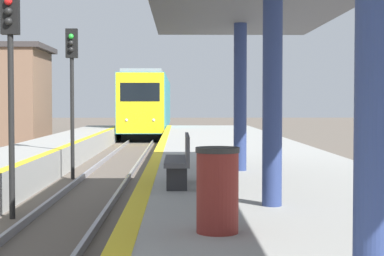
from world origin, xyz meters
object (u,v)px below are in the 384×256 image
Objects in this scene: train at (149,104)px; bench at (181,158)px; trash_bin at (218,190)px; signal_mid at (10,60)px; signal_far at (72,75)px.

bench is at bearing -86.52° from train.
signal_mid is at bearing 123.62° from trash_bin.
train is at bearing 88.17° from signal_mid.
bench is (-0.41, 4.28, -0.00)m from trash_bin.
signal_mid reaches higher than trash_bin.
signal_far is at bearing 111.80° from bench.
train is at bearing 93.48° from bench.
signal_far reaches higher than trash_bin.
signal_mid is 4.74× the size of trash_bin.
signal_far is 4.74× the size of trash_bin.
bench is at bearing 95.49° from trash_bin.
trash_bin is 4.30m from bench.
signal_mid is at bearing -91.83° from train.
trash_bin is at bearing -84.51° from bench.
signal_far is 2.45× the size of bench.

